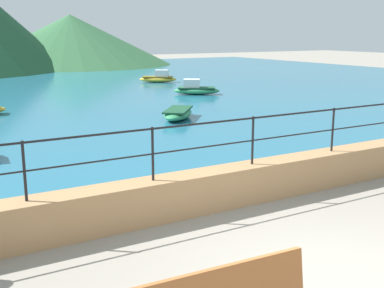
{
  "coord_description": "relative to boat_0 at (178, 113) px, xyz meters",
  "views": [
    {
      "loc": [
        -4.41,
        -3.89,
        3.1
      ],
      "look_at": [
        0.02,
        3.7,
        1.1
      ],
      "focal_mm": 46.05,
      "sensor_mm": 36.0,
      "label": 1
    }
  ],
  "objects": [
    {
      "name": "ground_plane",
      "position": [
        -3.95,
        -11.45,
        -0.26
      ],
      "size": [
        120.0,
        120.0,
        0.0
      ],
      "primitive_type": "plane",
      "color": "gray"
    },
    {
      "name": "promenade_wall",
      "position": [
        -3.95,
        -8.25,
        0.09
      ],
      "size": [
        20.0,
        0.56,
        0.7
      ],
      "primitive_type": "cube",
      "color": "tan",
      "rests_on": "ground"
    },
    {
      "name": "railing",
      "position": [
        -3.95,
        -8.25,
        1.07
      ],
      "size": [
        18.44,
        0.04,
        0.9
      ],
      "color": "black",
      "rests_on": "promenade_wall"
    },
    {
      "name": "hill_secondary",
      "position": [
        5.72,
        31.71,
        2.12
      ],
      "size": [
        19.17,
        19.17,
        4.74
      ],
      "primitive_type": "cone",
      "color": "#33663D",
      "rests_on": "ground"
    },
    {
      "name": "boat_0",
      "position": [
        0.0,
        0.0,
        0.0
      ],
      "size": [
        2.17,
        2.34,
        0.36
      ],
      "color": "#338C59",
      "rests_on": "lake_water"
    },
    {
      "name": "boat_1",
      "position": [
        5.32,
        12.24,
        0.07
      ],
      "size": [
        2.41,
        2.03,
        0.76
      ],
      "color": "gold",
      "rests_on": "lake_water"
    },
    {
      "name": "boat_5",
      "position": [
        4.17,
        5.78,
        0.07
      ],
      "size": [
        2.43,
        1.99,
        0.76
      ],
      "color": "#338C59",
      "rests_on": "lake_water"
    }
  ]
}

